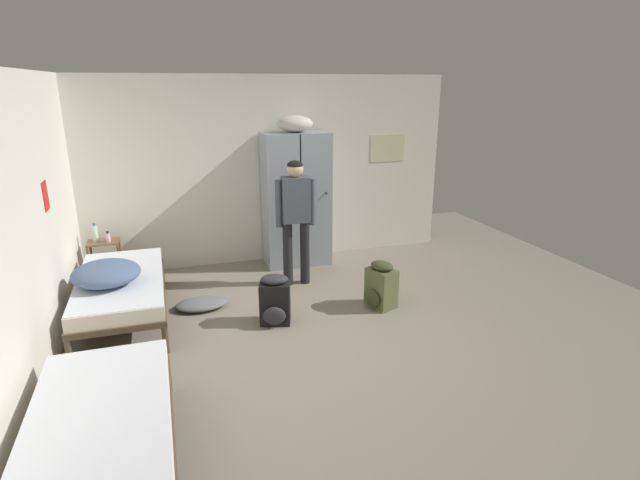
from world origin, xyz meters
The scene contains 13 objects.
ground_plane centered at (0.00, 0.00, 0.00)m, with size 8.19×8.19×0.00m, color gray.
room_backdrop centered at (-1.26, 1.29, 1.30)m, with size 5.24×5.05×2.60m.
locker_bank centered at (0.28, 2.21, 0.97)m, with size 0.90×0.55×2.07m.
shelf_unit centered at (-2.26, 2.20, 0.35)m, with size 0.38×0.30×0.57m.
bed_left_front centered at (-2.01, -1.45, 0.38)m, with size 0.90×1.90×0.49m.
bed_left_rear centered at (-2.01, 1.05, 0.38)m, with size 0.90×1.90×0.49m.
bedding_heap centered at (-2.12, 0.86, 0.61)m, with size 0.68×0.66×0.24m.
person_traveler centered at (0.07, 1.44, 0.96)m, with size 0.50×0.23×1.59m.
water_bottle centered at (-2.34, 2.22, 0.68)m, with size 0.06×0.06×0.24m.
lotion_bottle centered at (-2.19, 2.16, 0.63)m, with size 0.05×0.05×0.14m.
backpack_black centered at (-0.45, 0.43, 0.26)m, with size 0.38×0.39×0.55m.
backpack_olive centered at (0.80, 0.46, 0.26)m, with size 0.40×0.38×0.55m.
clothes_pile_grey centered at (-1.18, 1.05, 0.05)m, with size 0.59×0.38×0.11m.
Camera 1 is at (-1.50, -4.39, 2.48)m, focal length 28.14 mm.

